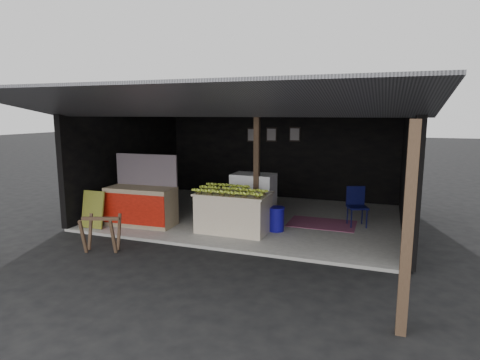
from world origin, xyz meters
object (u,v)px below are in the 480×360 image
at_px(white_crate, 253,197).
at_px(water_barrel, 276,220).
at_px(banana_table, 234,212).
at_px(neighbor_stall, 141,204).
at_px(sawhorse, 101,230).
at_px(plastic_chair, 356,203).

distance_m(white_crate, water_barrel, 1.11).
xyz_separation_m(banana_table, neighbor_stall, (-2.14, -0.23, 0.05)).
xyz_separation_m(banana_table, sawhorse, (-1.90, -1.90, -0.06)).
bearing_deg(sawhorse, water_barrel, 20.72).
relative_size(sawhorse, water_barrel, 1.55).
distance_m(white_crate, plastic_chair, 2.35).
height_order(water_barrel, plastic_chair, plastic_chair).
height_order(sawhorse, water_barrel, sawhorse).
height_order(banana_table, water_barrel, banana_table).
distance_m(neighbor_stall, sawhorse, 1.69).
bearing_deg(banana_table, water_barrel, 22.82).
bearing_deg(sawhorse, plastic_chair, 18.73).
relative_size(banana_table, neighbor_stall, 0.97).
bearing_deg(neighbor_stall, sawhorse, -84.39).
bearing_deg(white_crate, water_barrel, -43.80).
bearing_deg(sawhorse, banana_table, 26.39).
height_order(white_crate, water_barrel, white_crate).
height_order(banana_table, neighbor_stall, neighbor_stall).
height_order(banana_table, white_crate, white_crate).
height_order(sawhorse, plastic_chair, plastic_chair).
bearing_deg(plastic_chair, water_barrel, -166.38).
distance_m(banana_table, white_crate, 1.11).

